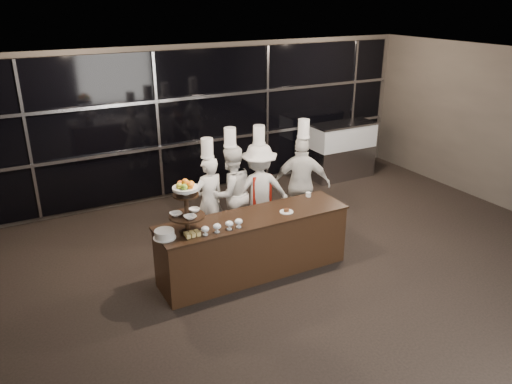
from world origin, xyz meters
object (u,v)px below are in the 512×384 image
layer_cake (164,234)px  chef_a (209,199)px  buffet_counter (254,245)px  chef_c (259,190)px  display_case (342,148)px  chef_d (302,183)px  chef_b (231,193)px  display_stand (186,202)px

layer_cake → chef_a: chef_a is taller
buffet_counter → layer_cake: size_ratio=9.47×
buffet_counter → chef_c: 1.31m
display_case → chef_d: chef_d is taller
chef_b → chef_d: size_ratio=0.98×
chef_c → display_case: bearing=29.1°
display_stand → buffet_counter: bearing=0.0°
buffet_counter → display_stand: bearing=-180.0°
layer_cake → chef_b: size_ratio=0.16×
buffet_counter → chef_b: chef_b is taller
layer_cake → chef_c: 2.30m
buffet_counter → chef_b: size_ratio=1.48×
chef_a → chef_c: (0.86, -0.11, 0.04)m
layer_cake → chef_c: bearing=29.1°
display_stand → chef_a: (0.81, 1.17, -0.55)m
display_case → chef_b: (-3.50, -1.58, 0.14)m
display_stand → chef_b: size_ratio=0.39×
layer_cake → chef_d: 2.94m
display_stand → layer_cake: display_stand is taller
chef_c → chef_b: bearing=165.6°
layer_cake → display_case: display_case is taller
buffet_counter → layer_cake: bearing=-177.9°
display_stand → display_case: bearing=30.4°
chef_b → chef_c: chef_c is taller
display_stand → chef_a: chef_a is taller
layer_cake → chef_d: size_ratio=0.15×
buffet_counter → chef_b: (0.21, 1.18, 0.36)m
buffet_counter → display_case: bearing=36.7°
display_case → chef_a: bearing=-157.8°
display_case → chef_a: size_ratio=0.80×
chef_a → chef_d: chef_d is taller
display_stand → chef_a: size_ratio=0.41×
layer_cake → chef_a: 1.69m
chef_d → chef_a: bearing=171.7°
chef_a → chef_b: chef_b is taller
chef_a → chef_d: 1.64m
chef_c → chef_d: size_ratio=0.98×
display_stand → layer_cake: (-0.34, -0.05, -0.37)m
layer_cake → chef_c: chef_c is taller
display_stand → layer_cake: 0.50m
display_stand → chef_d: size_ratio=0.38×
buffet_counter → layer_cake: 1.43m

